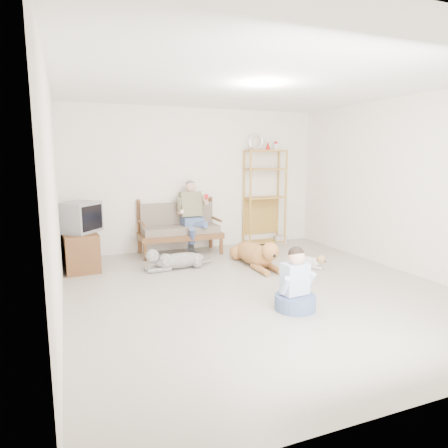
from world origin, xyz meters
name	(u,v)px	position (x,y,z in m)	size (l,w,h in m)	color
floor	(260,289)	(0.00, 0.00, 0.00)	(5.50, 5.50, 0.00)	#BDB5A6
ceiling	(263,83)	(0.00, 0.00, 2.70)	(5.50, 5.50, 0.00)	white
wall_back	(197,180)	(0.00, 2.75, 1.35)	(5.00, 5.00, 0.00)	white
wall_front	(446,221)	(0.00, -2.75, 1.35)	(5.00, 5.00, 0.00)	white
wall_left	(54,197)	(-2.50, 0.00, 1.35)	(5.50, 5.50, 0.00)	white
wall_right	(406,185)	(2.50, 0.00, 1.35)	(5.50, 5.50, 0.00)	white
loveseat	(179,227)	(-0.46, 2.43, 0.49)	(1.51, 0.73, 0.95)	brown
man	(193,221)	(-0.25, 2.25, 0.62)	(0.51, 0.74, 1.19)	#495687
etagere	(265,197)	(1.38, 2.55, 0.99)	(0.86, 0.37, 2.24)	gold
book_stack	(280,239)	(1.73, 2.48, 0.08)	(0.25, 0.18, 0.16)	silver
tv_stand	(80,250)	(-2.23, 1.99, 0.30)	(0.56, 0.93, 0.60)	brown
crt_tv	(80,217)	(-2.19, 1.97, 0.84)	(0.73, 0.74, 0.48)	slate
wall_outlet	(134,237)	(-1.25, 2.73, 0.30)	(0.12, 0.02, 0.08)	white
golden_retriever	(256,254)	(0.48, 1.09, 0.20)	(0.40, 1.62, 0.49)	#AE6B3C
shaggy_dog	(174,260)	(-0.83, 1.40, 0.15)	(1.22, 0.36, 0.36)	silver
terrier	(313,261)	(1.30, 0.66, 0.10)	(0.32, 0.61, 0.24)	silver
child	(295,287)	(0.05, -0.81, 0.27)	(0.48, 0.48, 0.76)	#495687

